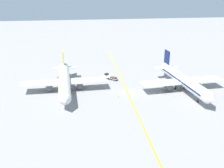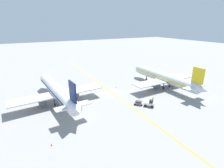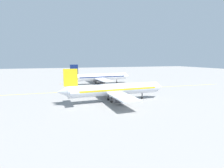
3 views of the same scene
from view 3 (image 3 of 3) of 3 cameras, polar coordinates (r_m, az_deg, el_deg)
name	(u,v)px [view 3 (image 3 of 3)]	position (r m, az deg, el deg)	size (l,w,h in m)	color
ground_plane	(109,90)	(76.65, -1.10, -1.88)	(400.00, 400.00, 0.00)	gray
apron_yellow_centreline	(109,90)	(76.65, -1.10, -1.88)	(0.40, 120.00, 0.01)	yellow
airplane_at_gate	(100,77)	(94.10, -4.06, 2.26)	(28.34, 35.55, 10.60)	white
airplane_adjacent_stand	(115,90)	(55.45, 0.83, -1.88)	(28.16, 35.49, 10.60)	silver
baggage_tug_white	(75,92)	(68.90, -11.88, -2.44)	(3.15, 3.22, 2.11)	white
baggage_cart_trailing	(81,91)	(71.42, -10.16, -2.14)	(2.80, 2.85, 1.24)	gray
ground_crew_worker	(81,93)	(66.38, -10.04, -2.79)	(0.33, 0.55, 1.68)	#23232D
traffic_cone_near_nose	(119,90)	(74.31, 2.21, -1.99)	(0.32, 0.32, 0.55)	orange
traffic_cone_mid_apron	(60,84)	(97.45, -16.52, 0.11)	(0.32, 0.32, 0.55)	orange
traffic_cone_by_wingtip	(93,85)	(89.16, -6.31, -0.33)	(0.32, 0.32, 0.55)	orange
traffic_cone_far_edge	(95,94)	(66.28, -5.50, -3.27)	(0.32, 0.32, 0.55)	orange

